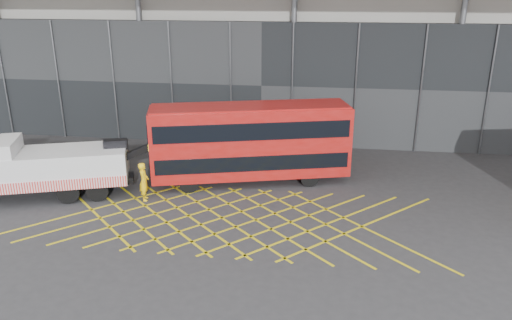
# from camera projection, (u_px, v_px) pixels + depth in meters

# --- Properties ---
(ground_plane) EXTENTS (120.00, 120.00, 0.00)m
(ground_plane) POSITION_uv_depth(u_px,v_px,m) (188.00, 216.00, 23.39)
(ground_plane) COLOR #2D2D30
(road_markings) EXTENTS (19.96, 7.16, 0.01)m
(road_markings) POSITION_uv_depth(u_px,v_px,m) (222.00, 218.00, 23.18)
(road_markings) COLOR gold
(road_markings) RESTS_ON ground_plane
(construction_building) EXTENTS (55.00, 23.97, 18.00)m
(construction_building) POSITION_uv_depth(u_px,v_px,m) (273.00, 1.00, 37.27)
(construction_building) COLOR gray
(construction_building) RESTS_ON ground_plane
(recovery_truck) EXTENTS (10.67, 5.35, 3.77)m
(recovery_truck) POSITION_uv_depth(u_px,v_px,m) (26.00, 165.00, 24.80)
(recovery_truck) COLOR black
(recovery_truck) RESTS_ON ground_plane
(bus_towed) EXTENTS (10.77, 5.11, 4.28)m
(bus_towed) POSITION_uv_depth(u_px,v_px,m) (250.00, 140.00, 26.61)
(bus_towed) COLOR #9E0F0C
(bus_towed) RESTS_ON ground_plane
(worker) EXTENTS (0.68, 0.83, 1.97)m
(worker) POSITION_uv_depth(u_px,v_px,m) (144.00, 181.00, 24.81)
(worker) COLOR yellow
(worker) RESTS_ON ground_plane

